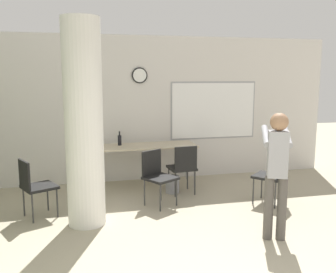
{
  "coord_description": "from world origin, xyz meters",
  "views": [
    {
      "loc": [
        -1.06,
        -2.15,
        2.05
      ],
      "look_at": [
        0.01,
        2.36,
        1.29
      ],
      "focal_mm": 40.0,
      "sensor_mm": 36.0,
      "label": 1
    }
  ],
  "objects_px": {
    "chair_table_front": "(157,174)",
    "person_playing_side": "(277,166)",
    "bottle_on_table": "(120,140)",
    "chair_near_pillar": "(34,184)",
    "chair_table_right": "(183,166)",
    "chair_mid_room": "(273,173)",
    "folding_table": "(147,148)"
  },
  "relations": [
    {
      "from": "chair_table_front",
      "to": "person_playing_side",
      "type": "xyz_separation_m",
      "value": [
        1.19,
        -1.57,
        0.44
      ]
    },
    {
      "from": "bottle_on_table",
      "to": "chair_near_pillar",
      "type": "distance_m",
      "value": 1.94
    },
    {
      "from": "chair_table_right",
      "to": "chair_mid_room",
      "type": "bearing_deg",
      "value": -33.41
    },
    {
      "from": "chair_table_right",
      "to": "chair_mid_room",
      "type": "relative_size",
      "value": 1.0
    },
    {
      "from": "chair_table_front",
      "to": "person_playing_side",
      "type": "distance_m",
      "value": 2.02
    },
    {
      "from": "person_playing_side",
      "to": "chair_table_right",
      "type": "bearing_deg",
      "value": 107.84
    },
    {
      "from": "folding_table",
      "to": "chair_table_right",
      "type": "distance_m",
      "value": 0.86
    },
    {
      "from": "chair_table_front",
      "to": "chair_table_right",
      "type": "xyz_separation_m",
      "value": [
        0.54,
        0.43,
        0.0
      ]
    },
    {
      "from": "bottle_on_table",
      "to": "folding_table",
      "type": "bearing_deg",
      "value": -12.06
    },
    {
      "from": "chair_mid_room",
      "to": "person_playing_side",
      "type": "bearing_deg",
      "value": -117.94
    },
    {
      "from": "bottle_on_table",
      "to": "chair_mid_room",
      "type": "relative_size",
      "value": 0.3
    },
    {
      "from": "chair_table_right",
      "to": "chair_mid_room",
      "type": "height_order",
      "value": "same"
    },
    {
      "from": "chair_table_front",
      "to": "person_playing_side",
      "type": "relative_size",
      "value": 0.54
    },
    {
      "from": "bottle_on_table",
      "to": "chair_table_front",
      "type": "relative_size",
      "value": 0.3
    },
    {
      "from": "chair_near_pillar",
      "to": "person_playing_side",
      "type": "height_order",
      "value": "person_playing_side"
    },
    {
      "from": "folding_table",
      "to": "chair_mid_room",
      "type": "distance_m",
      "value": 2.32
    },
    {
      "from": "bottle_on_table",
      "to": "person_playing_side",
      "type": "height_order",
      "value": "person_playing_side"
    },
    {
      "from": "chair_table_right",
      "to": "chair_near_pillar",
      "type": "distance_m",
      "value": 2.45
    },
    {
      "from": "folding_table",
      "to": "person_playing_side",
      "type": "xyz_separation_m",
      "value": [
        1.16,
        -2.65,
        0.22
      ]
    },
    {
      "from": "bottle_on_table",
      "to": "chair_mid_room",
      "type": "bearing_deg",
      "value": -34.97
    },
    {
      "from": "bottle_on_table",
      "to": "chair_near_pillar",
      "type": "bearing_deg",
      "value": -136.09
    },
    {
      "from": "bottle_on_table",
      "to": "chair_table_front",
      "type": "bearing_deg",
      "value": -68.59
    },
    {
      "from": "bottle_on_table",
      "to": "person_playing_side",
      "type": "bearing_deg",
      "value": -59.05
    },
    {
      "from": "chair_table_right",
      "to": "person_playing_side",
      "type": "distance_m",
      "value": 2.14
    },
    {
      "from": "chair_table_front",
      "to": "chair_near_pillar",
      "type": "height_order",
      "value": "same"
    },
    {
      "from": "chair_table_right",
      "to": "chair_table_front",
      "type": "bearing_deg",
      "value": -141.85
    },
    {
      "from": "bottle_on_table",
      "to": "chair_table_right",
      "type": "xyz_separation_m",
      "value": [
        1.01,
        -0.75,
        -0.36
      ]
    },
    {
      "from": "bottle_on_table",
      "to": "chair_table_right",
      "type": "bearing_deg",
      "value": -36.84
    },
    {
      "from": "bottle_on_table",
      "to": "chair_table_right",
      "type": "distance_m",
      "value": 1.31
    },
    {
      "from": "chair_mid_room",
      "to": "chair_near_pillar",
      "type": "bearing_deg",
      "value": 175.84
    },
    {
      "from": "chair_table_front",
      "to": "chair_mid_room",
      "type": "distance_m",
      "value": 1.85
    },
    {
      "from": "chair_table_front",
      "to": "person_playing_side",
      "type": "height_order",
      "value": "person_playing_side"
    }
  ]
}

